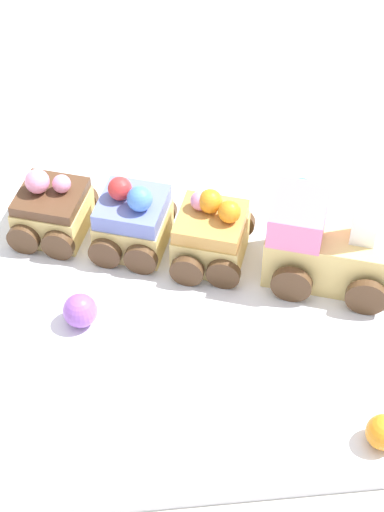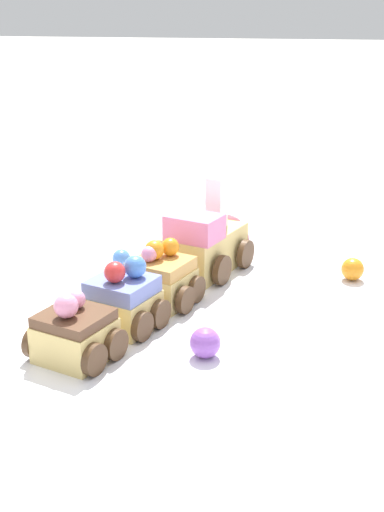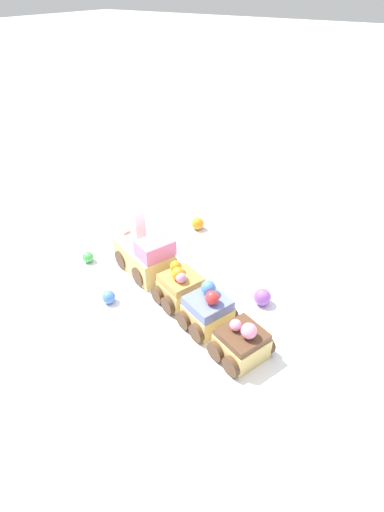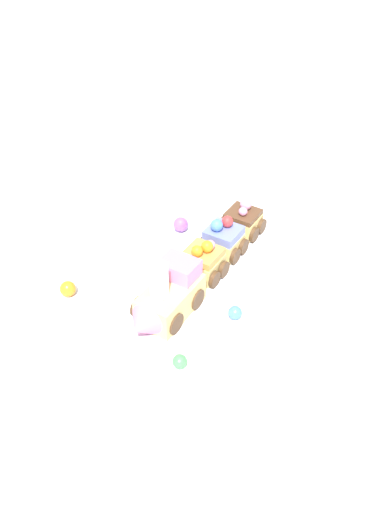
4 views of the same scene
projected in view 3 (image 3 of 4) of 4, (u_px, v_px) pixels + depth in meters
The scene contains 10 objects.
ground_plane at pixel (191, 296), 0.65m from camera, with size 10.00×10.00×0.00m, color beige.
display_board at pixel (191, 293), 0.65m from camera, with size 0.73×0.39×0.01m, color white.
cake_train_locomotive at pixel (143, 252), 0.68m from camera, with size 0.15×0.10×0.10m.
cake_car_caramel at pixel (179, 287), 0.62m from camera, with size 0.08×0.09×0.07m.
cake_car_blueberry at pixel (208, 311), 0.57m from camera, with size 0.08×0.09×0.07m.
cake_car_chocolate at pixel (242, 343), 0.52m from camera, with size 0.08×0.09×0.06m.
gumball_purple at pixel (262, 297), 0.61m from camera, with size 0.03×0.03×0.03m, color #9956C6.
gumball_orange at pixel (198, 224), 0.80m from camera, with size 0.03×0.03×0.03m, color orange.
gumball_blue at pixel (109, 297), 0.62m from camera, with size 0.02×0.02×0.02m, color #4C84E0.
gumball_green at pixel (88, 257), 0.71m from camera, with size 0.02×0.02×0.02m, color #4CBC56.
Camera 3 is at (-0.28, 0.41, 0.43)m, focal length 28.00 mm.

